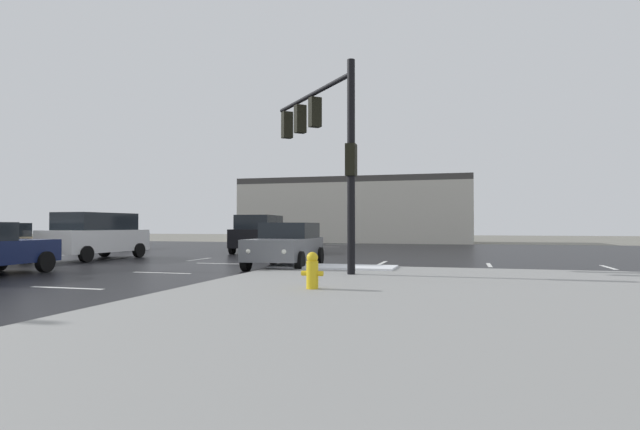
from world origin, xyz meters
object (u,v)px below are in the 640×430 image
Objects in this scene: fire_hydrant at (312,270)px; sedan_grey at (287,244)px; suv_black at (259,233)px; traffic_signal_mast at (324,135)px; sedan_silver at (107,236)px; suv_white at (96,235)px.

fire_hydrant is 7.17m from sedan_grey.
sedan_grey is at bearing -158.07° from suv_black.
sedan_grey is at bearing 113.54° from fire_hydrant.
suv_black reaches higher than fire_hydrant.
traffic_signal_mast is 1.30× the size of sedan_grey.
sedan_silver reaches higher than fire_hydrant.
suv_black is 9.91m from sedan_grey.
sedan_grey is (-1.86, 1.87, -3.44)m from traffic_signal_mast.
suv_black is at bearing -10.36° from traffic_signal_mast.
sedan_silver is (-17.66, 12.57, -3.44)m from traffic_signal_mast.
suv_white is (-12.35, 8.45, 0.55)m from fire_hydrant.
suv_black and suv_white have the same top height.
fire_hydrant is at bearing -159.84° from suv_black.
sedan_grey is (9.50, -1.89, -0.24)m from suv_white.
traffic_signal_mast reaches higher than fire_hydrant.
suv_black is 1.07× the size of sedan_silver.
sedan_silver is at bearing 74.40° from suv_black.
traffic_signal_mast reaches higher than sedan_silver.
suv_white is at bearing -104.98° from sedan_grey.
suv_black is at bearing -14.59° from sedan_silver.
suv_white is (-11.35, 3.76, -3.21)m from traffic_signal_mast.
traffic_signal_mast reaches higher than suv_black.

